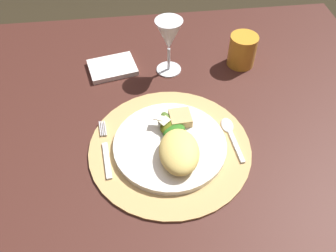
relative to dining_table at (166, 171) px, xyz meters
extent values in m
plane|color=#2C2517|center=(0.00, 0.00, -0.55)|extent=(6.00, 6.00, 0.00)
cube|color=#401F19|center=(0.00, 0.00, 0.18)|extent=(1.21, 0.99, 0.02)
cylinder|color=#3D2218|center=(-0.52, 0.41, -0.19)|extent=(0.09, 0.09, 0.72)
cylinder|color=#3D1E1A|center=(0.52, 0.41, -0.19)|extent=(0.09, 0.09, 0.72)
cylinder|color=tan|center=(0.00, -0.07, 0.19)|extent=(0.36, 0.36, 0.01)
cylinder|color=white|center=(0.00, -0.07, 0.20)|extent=(0.25, 0.25, 0.01)
ellipsoid|color=#DCBF61|center=(0.01, -0.11, 0.23)|extent=(0.09, 0.13, 0.04)
ellipsoid|color=#2A651B|center=(0.01, -0.05, 0.22)|extent=(0.06, 0.06, 0.02)
ellipsoid|color=#4F5610|center=(0.00, -0.03, 0.22)|extent=(0.05, 0.05, 0.02)
ellipsoid|color=#476626|center=(0.00, -0.01, 0.22)|extent=(0.04, 0.06, 0.02)
cube|color=beige|center=(-0.02, -0.01, 0.23)|extent=(0.03, 0.02, 0.01)
cube|color=beige|center=(-0.01, -0.02, 0.23)|extent=(0.03, 0.03, 0.01)
cube|color=tan|center=(0.03, -0.01, 0.22)|extent=(0.05, 0.05, 0.02)
cube|color=silver|center=(-0.14, -0.09, 0.20)|extent=(0.02, 0.10, 0.00)
cube|color=silver|center=(-0.15, 0.00, 0.20)|extent=(0.01, 0.05, 0.00)
cube|color=silver|center=(-0.15, 0.00, 0.20)|extent=(0.01, 0.05, 0.00)
cube|color=silver|center=(-0.15, 0.00, 0.20)|extent=(0.01, 0.05, 0.00)
cube|color=silver|center=(-0.14, 0.00, 0.20)|extent=(0.01, 0.05, 0.00)
cube|color=silver|center=(0.15, -0.09, 0.20)|extent=(0.02, 0.09, 0.00)
ellipsoid|color=silver|center=(0.14, -0.02, 0.20)|extent=(0.03, 0.05, 0.01)
cube|color=white|center=(-0.12, 0.23, 0.20)|extent=(0.14, 0.12, 0.01)
cylinder|color=silver|center=(0.03, 0.20, 0.19)|extent=(0.07, 0.07, 0.00)
cylinder|color=silver|center=(0.03, 0.20, 0.23)|extent=(0.01, 0.01, 0.07)
cone|color=silver|center=(0.03, 0.20, 0.30)|extent=(0.07, 0.07, 0.08)
cylinder|color=orange|center=(0.23, 0.21, 0.24)|extent=(0.08, 0.08, 0.09)
camera|label=1|loc=(-0.06, -0.56, 0.82)|focal=37.93mm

